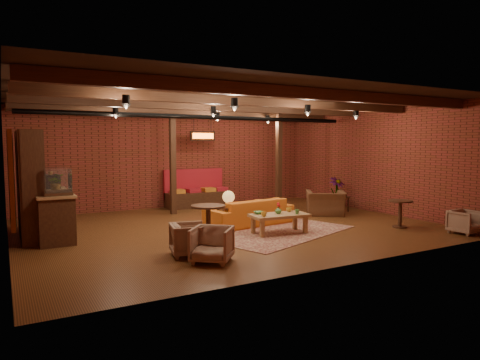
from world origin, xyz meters
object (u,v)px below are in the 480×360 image
round_table_left (208,217)px  armchair_far (465,221)px  coffee_table (279,216)px  side_table_lamp (229,200)px  armchair_a (189,238)px  plant_tall (337,162)px  armchair_b (212,243)px  round_table_right (400,209)px  armchair_right (326,199)px  sofa (249,212)px  side_table_book (341,198)px

round_table_left → armchair_far: round_table_left is taller
coffee_table → side_table_lamp: size_ratio=1.49×
armchair_a → plant_tall: 7.20m
armchair_a → coffee_table: bearing=-61.2°
armchair_b → round_table_right: size_ratio=1.01×
coffee_table → armchair_right: (2.68, 1.48, 0.06)m
armchair_far → sofa: bearing=137.4°
coffee_table → side_table_book: coffee_table is taller
armchair_right → plant_tall: bearing=-111.0°
armchair_a → armchair_right: armchair_right is taller
sofa → coffee_table: 1.25m
sofa → side_table_lamp: 0.83m
round_table_right → armchair_a: bearing=178.9°
side_table_lamp → armchair_b: bearing=-123.4°
round_table_left → armchair_far: 6.03m
sofa → armchair_b: bearing=40.7°
round_table_left → armchair_right: (4.43, 1.33, -0.05)m
armchair_b → armchair_far: 6.27m
armchair_b → armchair_a: bearing=146.3°
sofa → armchair_far: bearing=130.9°
round_table_left → round_table_right: round_table_left is taller
armchair_a → round_table_right: bearing=-79.1°
armchair_a → side_table_book: size_ratio=1.18×
armchair_b → armchair_right: (5.09, 2.89, 0.13)m
plant_tall → round_table_left: bearing=-158.9°
armchair_a → armchair_b: bearing=-152.7°
round_table_left → armchair_b: bearing=-112.8°
coffee_table → armchair_a: bearing=-163.3°
sofa → armchair_a: sofa is taller
armchair_b → round_table_left: bearing=108.2°
round_table_right → plant_tall: plant_tall is taller
sofa → armchair_right: bearing=176.8°
round_table_left → round_table_right: bearing=-12.1°
armchair_a → armchair_b: 0.66m
coffee_table → round_table_left: size_ratio=1.82×
side_table_lamp → armchair_right: (3.45, 0.42, -0.25)m
armchair_a → armchair_right: 5.73m
coffee_table → armchair_b: bearing=-149.5°
side_table_lamp → armchair_far: 5.62m
sofa → round_table_right: (3.15, -2.14, 0.12)m
round_table_left → armchair_b: round_table_left is taller
armchair_right → side_table_book: (0.74, 0.16, -0.03)m
armchair_b → plant_tall: (6.23, 3.71, 1.17)m
side_table_lamp → round_table_right: side_table_lamp is taller
armchair_far → plant_tall: size_ratio=0.20×
side_table_lamp → armchair_a: side_table_lamp is taller
armchair_a → armchair_far: (6.40, -1.37, -0.03)m
coffee_table → armchair_a: size_ratio=2.10×
side_table_book → armchair_right: bearing=-167.9°
coffee_table → side_table_book: size_ratio=2.47×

